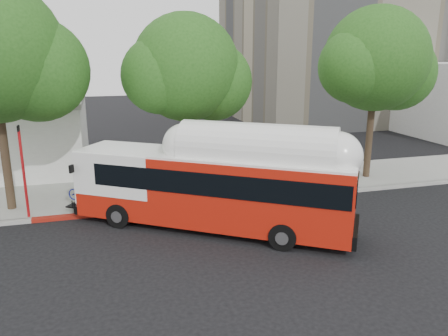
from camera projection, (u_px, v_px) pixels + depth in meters
name	position (u px, v px, depth m)	size (l,w,h in m)	color
ground	(245.00, 238.00, 16.50)	(120.00, 120.00, 0.00)	black
sidewalk	(205.00, 187.00, 22.53)	(60.00, 5.00, 0.15)	gray
curb_strip	(218.00, 203.00, 20.11)	(60.00, 0.30, 0.15)	gray
red_curb_segment	(153.00, 209.00, 19.33)	(10.00, 0.32, 0.16)	maroon
street_tree_left	(5.00, 57.00, 17.76)	(6.67, 5.80, 9.74)	#2D2116
street_tree_mid	(194.00, 72.00, 20.48)	(5.75, 5.00, 8.62)	#2D2116
street_tree_right	(382.00, 63.00, 22.84)	(6.21, 5.40, 9.18)	#2D2116
transit_bus	(213.00, 190.00, 16.99)	(10.82, 8.22, 3.46)	#B51A0C
signal_pole	(24.00, 173.00, 17.74)	(0.11, 0.38, 3.99)	red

